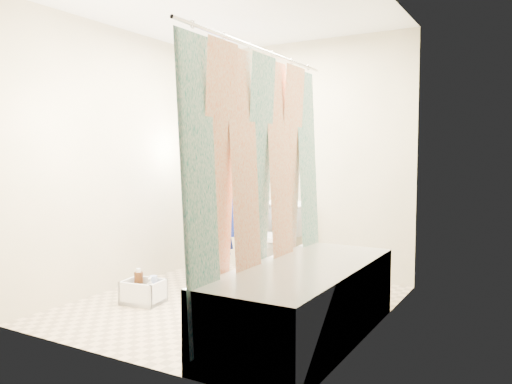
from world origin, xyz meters
The scene contains 14 objects.
floor centered at (0.00, 0.00, 0.00)m, with size 2.60×2.60×0.00m, color tan.
ceiling centered at (0.00, 0.00, 2.40)m, with size 2.40×2.60×0.02m, color silver.
wall_back centered at (0.00, 1.30, 1.20)m, with size 2.40×0.02×2.40m, color beige.
wall_front centered at (0.00, -1.30, 1.20)m, with size 2.40×0.02×2.40m, color beige.
wall_left centered at (-1.20, 0.00, 1.20)m, with size 0.02×2.60×2.40m, color beige.
wall_right centered at (1.20, 0.00, 1.20)m, with size 0.02×2.60×2.40m, color beige.
bathtub centered at (0.85, -0.43, 0.27)m, with size 0.70×1.75×0.50m.
curtain_rod centered at (0.52, -0.43, 1.95)m, with size 0.02×0.02×1.90m, color silver.
shower_curtain centered at (0.52, -0.43, 1.02)m, with size 0.06×1.75×1.80m, color white.
toilet centered at (-0.09, 0.82, 0.39)m, with size 0.44×0.76×0.78m, color white.
tank_lid centered at (-0.10, 0.69, 0.46)m, with size 0.48×0.21×0.04m, color white.
tank_internals centered at (-0.10, 1.03, 0.77)m, with size 0.19×0.07×0.25m.
plumber centered at (-0.44, 0.39, 0.93)m, with size 0.68×0.44×1.86m, color #0E138F.
cleaning_caddy centered at (-0.65, -0.35, 0.09)m, with size 0.36×0.30×0.25m.
Camera 1 is at (2.20, -3.43, 1.23)m, focal length 35.00 mm.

